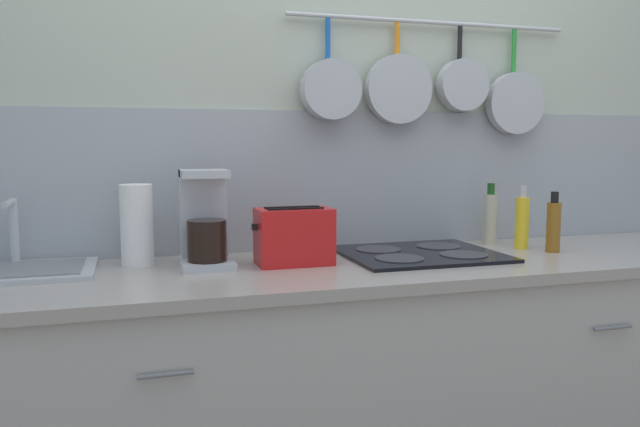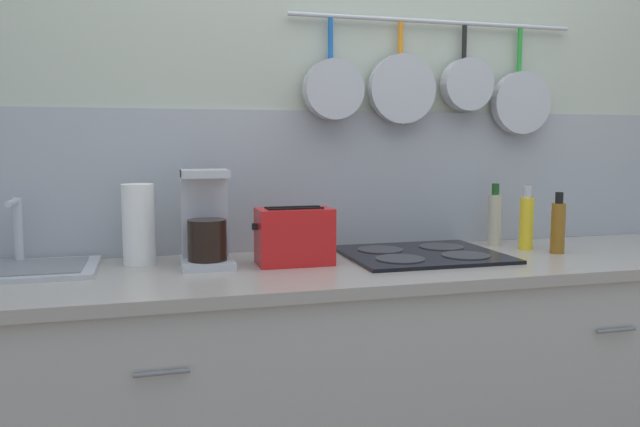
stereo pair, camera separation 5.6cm
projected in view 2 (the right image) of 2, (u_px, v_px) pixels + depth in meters
wall_back at (343, 144)px, 2.32m from camera, size 7.20×0.15×2.60m
cabinet_base at (373, 399)px, 2.08m from camera, size 2.73×0.61×0.86m
countertop at (375, 268)px, 2.03m from camera, size 2.77×0.63×0.03m
sink_basin at (12, 267)px, 1.87m from camera, size 0.48×0.32×0.22m
paper_towel_roll at (139, 224)px, 1.99m from camera, size 0.10×0.10×0.26m
coffee_maker at (206, 225)px, 1.98m from camera, size 0.16×0.20×0.30m
toaster at (294, 236)px, 2.00m from camera, size 0.26×0.14×0.18m
cooktop at (422, 254)px, 2.15m from camera, size 0.52×0.45×0.01m
bottle_hot_sauce at (495, 218)px, 2.36m from camera, size 0.05×0.05×0.24m
bottle_sesame_oil at (526, 222)px, 2.27m from camera, size 0.05×0.05×0.23m
bottle_cooking_wine at (558, 226)px, 2.19m from camera, size 0.05×0.05×0.22m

